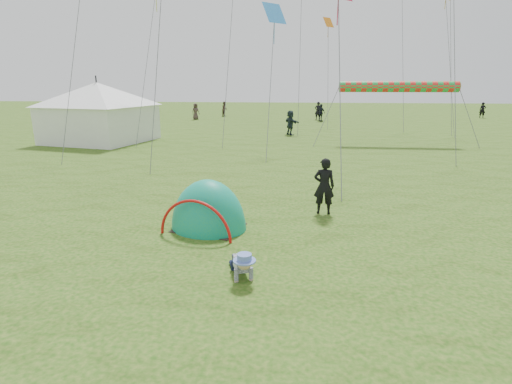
# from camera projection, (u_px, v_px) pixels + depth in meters

# --- Properties ---
(ground) EXTENTS (140.00, 140.00, 0.00)m
(ground) POSITION_uv_depth(u_px,v_px,m) (301.00, 270.00, 7.86)
(ground) COLOR #124509
(crawling_toddler) EXTENTS (0.76, 0.90, 0.59)m
(crawling_toddler) POSITION_uv_depth(u_px,v_px,m) (242.00, 263.00, 7.48)
(crawling_toddler) COLOR black
(crawling_toddler) RESTS_ON ground
(popup_tent) EXTENTS (2.28, 2.03, 2.51)m
(popup_tent) POSITION_uv_depth(u_px,v_px,m) (209.00, 228.00, 10.14)
(popup_tent) COLOR #028B90
(popup_tent) RESTS_ON ground
(standing_adult) EXTENTS (0.59, 0.39, 1.58)m
(standing_adult) POSITION_uv_depth(u_px,v_px,m) (324.00, 186.00, 11.07)
(standing_adult) COLOR black
(standing_adult) RESTS_ON ground
(event_marquee) EXTENTS (6.66, 6.66, 3.86)m
(event_marquee) POSITION_uv_depth(u_px,v_px,m) (99.00, 110.00, 24.63)
(event_marquee) COLOR white
(event_marquee) RESTS_ON ground
(crowd_person_0) EXTENTS (0.53, 0.71, 1.79)m
(crowd_person_0) POSITION_uv_depth(u_px,v_px,m) (60.00, 130.00, 23.58)
(crowd_person_0) COLOR #2C2C36
(crowd_person_0) RESTS_ON ground
(crowd_person_2) EXTENTS (0.97, 0.95, 1.64)m
(crowd_person_2) POSITION_uv_depth(u_px,v_px,m) (321.00, 113.00, 37.91)
(crowd_person_2) COLOR black
(crowd_person_2) RESTS_ON ground
(crowd_person_4) EXTENTS (0.92, 0.90, 1.60)m
(crowd_person_4) POSITION_uv_depth(u_px,v_px,m) (196.00, 111.00, 40.07)
(crowd_person_4) COLOR #453331
(crowd_person_4) RESTS_ON ground
(crowd_person_5) EXTENTS (1.68, 0.72, 1.75)m
(crowd_person_5) POSITION_uv_depth(u_px,v_px,m) (148.00, 107.00, 45.73)
(crowd_person_5) COLOR #273344
(crowd_person_5) RESTS_ON ground
(crowd_person_6) EXTENTS (0.68, 0.54, 1.62)m
(crowd_person_6) POSITION_uv_depth(u_px,v_px,m) (483.00, 110.00, 41.76)
(crowd_person_6) COLOR black
(crowd_person_6) RESTS_ON ground
(crowd_person_7) EXTENTS (0.79, 0.91, 1.59)m
(crowd_person_7) POSITION_uv_depth(u_px,v_px,m) (225.00, 109.00, 43.94)
(crowd_person_7) COLOR #423028
(crowd_person_7) RESTS_ON ground
(crowd_person_9) EXTENTS (1.22, 0.91, 1.68)m
(crowd_person_9) POSITION_uv_depth(u_px,v_px,m) (74.00, 119.00, 31.29)
(crowd_person_9) COLOR black
(crowd_person_9) RESTS_ON ground
(crowd_person_11) EXTENTS (1.29, 1.61, 1.72)m
(crowd_person_11) POSITION_uv_depth(u_px,v_px,m) (290.00, 123.00, 28.06)
(crowd_person_11) COLOR #1F2B31
(crowd_person_11) RESTS_ON ground
(crowd_person_12) EXTENTS (0.73, 0.57, 1.76)m
(crowd_person_12) POSITION_uv_depth(u_px,v_px,m) (318.00, 111.00, 39.71)
(crowd_person_12) COLOR black
(crowd_person_12) RESTS_ON ground
(rainbow_tube_kite) EXTENTS (6.85, 0.64, 0.64)m
(rainbow_tube_kite) POSITION_uv_depth(u_px,v_px,m) (398.00, 87.00, 23.51)
(rainbow_tube_kite) COLOR red
(diamond_kite_1) EXTENTS (1.02, 1.02, 0.83)m
(diamond_kite_1) POSITION_uv_depth(u_px,v_px,m) (328.00, 22.00, 34.07)
(diamond_kite_1) COLOR orange
(diamond_kite_4) EXTENTS (1.32, 1.32, 1.08)m
(diamond_kite_4) POSITION_uv_depth(u_px,v_px,m) (274.00, 13.00, 21.26)
(diamond_kite_4) COLOR #2E87DD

